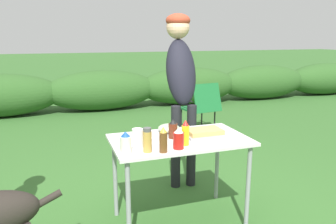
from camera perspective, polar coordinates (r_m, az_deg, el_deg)
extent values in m
plane|color=#336028|center=(2.96, 1.92, -18.39)|extent=(60.00, 60.00, 0.00)
ellipsoid|color=#2D5623|center=(7.12, -11.41, 3.75)|extent=(2.40, 0.90, 0.85)
ellipsoid|color=#2D5623|center=(7.64, 3.66, 4.60)|extent=(2.40, 0.90, 0.85)
ellipsoid|color=#2D5623|center=(8.60, 16.11, 5.07)|extent=(2.40, 0.90, 0.85)
ellipsoid|color=#2D5623|center=(9.88, 25.71, 5.27)|extent=(2.40, 0.90, 0.85)
cube|color=silver|center=(2.66, 2.04, -4.89)|extent=(1.10, 0.64, 0.02)
cylinder|color=gray|center=(2.44, -6.89, -16.20)|extent=(0.04, 0.04, 0.71)
cylinder|color=gray|center=(2.78, 13.76, -12.64)|extent=(0.04, 0.04, 0.71)
cylinder|color=gray|center=(2.92, -9.19, -11.18)|extent=(0.04, 0.04, 0.71)
cylinder|color=gray|center=(3.21, 8.53, -8.84)|extent=(0.04, 0.04, 0.71)
cube|color=#9E9EA3|center=(2.74, 6.28, -3.91)|extent=(0.33, 0.22, 0.02)
cube|color=tan|center=(2.73, 6.30, -3.34)|extent=(0.29, 0.19, 0.04)
cylinder|color=white|center=(2.64, -3.88, -4.37)|extent=(0.23, 0.23, 0.04)
ellipsoid|color=#ADBC99|center=(2.82, 0.15, -2.83)|extent=(0.19, 0.19, 0.07)
cylinder|color=white|center=(2.44, -5.32, -4.54)|extent=(0.08, 0.08, 0.14)
cylinder|color=yellow|center=(2.48, 3.04, -4.07)|extent=(0.06, 0.06, 0.15)
cone|color=red|center=(2.45, 3.07, -1.89)|extent=(0.05, 0.05, 0.04)
cylinder|color=#B2893D|center=(2.34, -3.61, -5.18)|extent=(0.06, 0.06, 0.15)
cylinder|color=#4C4C4C|center=(2.31, -3.64, -3.09)|extent=(0.06, 0.06, 0.03)
cylinder|color=red|center=(2.40, 1.84, -5.00)|extent=(0.08, 0.08, 0.12)
cone|color=white|center=(2.38, 1.86, -3.21)|extent=(0.07, 0.07, 0.03)
cylinder|color=silver|center=(2.32, -7.38, -5.72)|extent=(0.08, 0.08, 0.13)
cone|color=#194793|center=(2.30, -7.43, -3.82)|extent=(0.07, 0.07, 0.04)
cylinder|color=brown|center=(2.33, -0.82, -5.29)|extent=(0.06, 0.06, 0.15)
cone|color=gold|center=(2.30, -0.82, -3.07)|extent=(0.05, 0.05, 0.04)
cylinder|color=#562314|center=(2.65, 0.87, -3.29)|extent=(0.07, 0.07, 0.12)
cone|color=black|center=(2.63, 0.88, -1.66)|extent=(0.06, 0.06, 0.03)
cylinder|color=black|center=(3.38, 1.35, -6.14)|extent=(0.10, 0.10, 0.87)
cylinder|color=black|center=(3.43, 4.08, -5.93)|extent=(0.10, 0.10, 0.87)
ellipsoid|color=black|center=(3.36, 2.26, 7.00)|extent=(0.35, 0.49, 0.73)
sphere|color=#DBAD89|center=(3.47, 1.75, 14.56)|extent=(0.24, 0.24, 0.24)
ellipsoid|color=#993823|center=(3.47, 1.75, 15.64)|extent=(0.25, 0.25, 0.14)
cylinder|color=#28231E|center=(2.41, -20.35, -14.15)|extent=(0.21, 0.08, 0.11)
cube|color=#19602D|center=(5.38, 5.23, 0.55)|extent=(0.51, 0.51, 0.03)
cube|color=#19602D|center=(5.10, 6.87, 2.45)|extent=(0.48, 0.21, 0.44)
cylinder|color=black|center=(5.16, 4.39, -2.20)|extent=(0.02, 0.02, 0.38)
cylinder|color=black|center=(5.36, 8.11, -1.70)|extent=(0.02, 0.02, 0.38)
cylinder|color=black|center=(5.50, 2.33, -1.21)|extent=(0.02, 0.02, 0.38)
cylinder|color=black|center=(5.69, 5.90, -0.78)|extent=(0.02, 0.02, 0.38)
cylinder|color=black|center=(5.23, 3.09, 2.19)|extent=(0.07, 0.41, 0.02)
cylinder|color=black|center=(5.46, 7.35, 2.57)|extent=(0.07, 0.41, 0.02)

